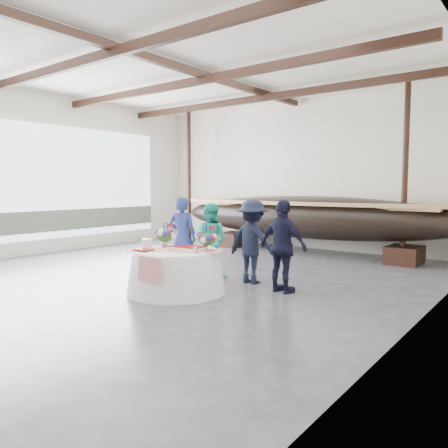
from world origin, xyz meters
The scene contains 14 objects.
floor centered at (0.00, 0.00, 0.00)m, with size 10.00×12.00×0.01m, color #3D3D42.
wall_back centered at (0.00, 6.00, 2.25)m, with size 10.00×0.02×4.50m, color silver.
wall_left centered at (-5.00, 0.00, 2.25)m, with size 0.02×12.00×4.50m, color silver.
wall_right centered at (5.00, 0.00, 2.25)m, with size 0.02×12.00×4.50m, color silver.
ceiling centered at (0.00, 0.00, 4.50)m, with size 10.00×12.00×0.01m, color white.
pavilion_structure centered at (0.00, 0.84, 4.00)m, with size 9.80×11.76×4.50m.
open_bay centered at (-4.95, 1.00, 1.83)m, with size 0.03×7.00×3.20m.
longboat_display centered at (0.96, 4.93, 1.03)m, with size 8.64×1.73×1.62m.
banquet_table centered at (1.12, -0.55, 0.38)m, with size 1.76×1.76×0.76m.
tabletop_items centered at (1.08, -0.37, 0.91)m, with size 1.70×1.21×0.40m.
guest_woman_blue centered at (0.23, 0.57, 0.84)m, with size 0.61×0.40×1.68m, color navy.
guest_woman_teal centered at (0.83, 0.75, 0.77)m, with size 0.75×0.58×1.54m, color #23B49F.
guest_man_left centered at (1.78, 0.90, 0.81)m, with size 1.05×0.60×1.63m, color black.
guest_man_right centered at (2.65, 0.58, 0.83)m, with size 0.97×0.40×1.66m, color black.
Camera 1 is at (6.47, -6.12, 1.89)m, focal length 35.00 mm.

